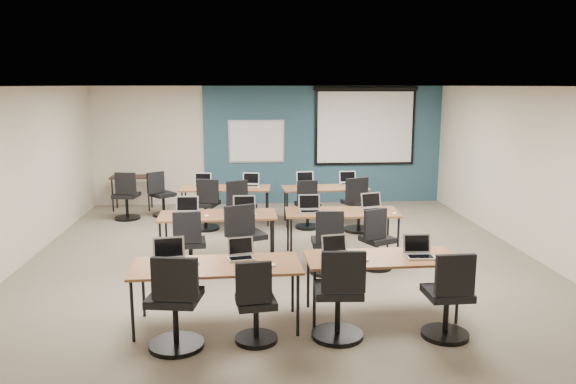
{
  "coord_description": "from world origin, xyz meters",
  "views": [
    {
      "loc": [
        -0.57,
        -8.36,
        2.72
      ],
      "look_at": [
        0.11,
        0.4,
        1.04
      ],
      "focal_mm": 35.0,
      "sensor_mm": 36.0,
      "label": 1
    }
  ],
  "objects": [
    {
      "name": "floor",
      "position": [
        0.0,
        0.0,
        0.0
      ],
      "size": [
        8.0,
        9.0,
        0.02
      ],
      "primitive_type": "cube",
      "color": "#6B6354",
      "rests_on": "ground"
    },
    {
      "name": "ceiling",
      "position": [
        0.0,
        0.0,
        2.7
      ],
      "size": [
        8.0,
        9.0,
        0.02
      ],
      "primitive_type": "cube",
      "color": "white",
      "rests_on": "ground"
    },
    {
      "name": "wall_back",
      "position": [
        0.0,
        4.5,
        1.35
      ],
      "size": [
        8.0,
        0.04,
        2.7
      ],
      "primitive_type": "cube",
      "color": "beige",
      "rests_on": "ground"
    },
    {
      "name": "wall_front",
      "position": [
        0.0,
        -4.5,
        1.35
      ],
      "size": [
        8.0,
        0.04,
        2.7
      ],
      "primitive_type": "cube",
      "color": "beige",
      "rests_on": "ground"
    },
    {
      "name": "wall_left",
      "position": [
        -4.0,
        0.0,
        1.35
      ],
      "size": [
        0.04,
        9.0,
        2.7
      ],
      "primitive_type": "cube",
      "color": "beige",
      "rests_on": "ground"
    },
    {
      "name": "wall_right",
      "position": [
        4.0,
        0.0,
        1.35
      ],
      "size": [
        0.04,
        9.0,
        2.7
      ],
      "primitive_type": "cube",
      "color": "beige",
      "rests_on": "ground"
    },
    {
      "name": "blue_accent_panel",
      "position": [
        1.25,
        4.47,
        1.35
      ],
      "size": [
        5.5,
        0.04,
        2.7
      ],
      "primitive_type": "cube",
      "color": "#3D5977",
      "rests_on": "wall_back"
    },
    {
      "name": "whiteboard",
      "position": [
        -0.3,
        4.43,
        1.45
      ],
      "size": [
        1.28,
        0.03,
        0.98
      ],
      "color": "silver",
      "rests_on": "wall_back"
    },
    {
      "name": "projector_screen",
      "position": [
        2.2,
        4.41,
        1.89
      ],
      "size": [
        2.4,
        0.1,
        1.82
      ],
      "color": "black",
      "rests_on": "wall_back"
    },
    {
      "name": "training_table_front_left",
      "position": [
        -0.91,
        -2.28,
        0.69
      ],
      "size": [
        1.9,
        0.79,
        0.73
      ],
      "rotation": [
        0.0,
        0.0,
        0.04
      ],
      "color": "olive",
      "rests_on": "floor"
    },
    {
      "name": "training_table_front_right",
      "position": [
        1.01,
        -2.13,
        0.68
      ],
      "size": [
        1.78,
        0.74,
        0.73
      ],
      "rotation": [
        0.0,
        0.0,
        0.02
      ],
      "color": "brown",
      "rests_on": "floor"
    },
    {
      "name": "training_table_mid_left",
      "position": [
        -1.01,
        0.23,
        0.69
      ],
      "size": [
        1.82,
        0.76,
        0.73
      ],
      "rotation": [
        0.0,
        0.0,
        0.03
      ],
      "color": "brown",
      "rests_on": "floor"
    },
    {
      "name": "training_table_mid_right",
      "position": [
        0.97,
        0.3,
        0.69
      ],
      "size": [
        1.81,
        0.75,
        0.73
      ],
      "rotation": [
        0.0,
        0.0,
        -0.05
      ],
      "color": "#905E3A",
      "rests_on": "floor"
    },
    {
      "name": "training_table_back_left",
      "position": [
        -0.96,
        2.58,
        0.68
      ],
      "size": [
        1.76,
        0.73,
        0.73
      ],
      "rotation": [
        0.0,
        0.0,
        -0.07
      ],
      "color": "#A96933",
      "rests_on": "floor"
    },
    {
      "name": "training_table_back_right",
      "position": [
        1.01,
        2.44,
        0.68
      ],
      "size": [
        1.68,
        0.7,
        0.73
      ],
      "rotation": [
        0.0,
        0.0,
        0.06
      ],
      "color": "#A27140",
      "rests_on": "floor"
    },
    {
      "name": "laptop_0",
      "position": [
        -1.46,
        -2.14,
        0.8
      ],
      "size": [
        0.36,
        0.3,
        0.27
      ],
      "rotation": [
        0.0,
        0.0,
        0.17
      ],
      "color": "silver",
      "rests_on": "training_table_front_left"
    },
    {
      "name": "mouse_0",
      "position": [
        -1.18,
        -2.31,
        0.74
      ],
      "size": [
        0.08,
        0.11,
        0.04
      ],
      "primitive_type": "ellipsoid",
      "rotation": [
        0.0,
        0.0,
        -0.14
      ],
      "color": "white",
      "rests_on": "training_table_front_left"
    },
    {
      "name": "task_chair_0",
      "position": [
        -1.31,
        -2.84,
        0.44
      ],
      "size": [
        0.58,
        0.58,
        1.05
      ],
      "rotation": [
        0.0,
        0.0,
        -0.16
      ],
      "color": "black",
      "rests_on": "floor"
    },
    {
      "name": "laptop_1",
      "position": [
        -0.64,
        -2.05,
        0.79
      ],
      "size": [
        0.3,
        0.26,
        0.23
      ],
      "rotation": [
        0.0,
        0.0,
        0.22
      ],
      "color": "#A1A1AE",
      "rests_on": "training_table_front_left"
    },
    {
      "name": "mouse_1",
      "position": [
        -0.27,
        -2.37,
        0.74
      ],
      "size": [
        0.07,
        0.1,
        0.03
      ],
      "primitive_type": "ellipsoid",
      "rotation": [
        0.0,
        0.0,
        0.18
      ],
      "color": "white",
      "rests_on": "training_table_front_left"
    },
    {
      "name": "task_chair_1",
      "position": [
        -0.48,
        -2.76,
        0.39
      ],
      "size": [
        0.46,
        0.46,
        0.95
      ],
      "rotation": [
        0.0,
        0.0,
        0.13
      ],
      "color": "black",
      "rests_on": "floor"
    },
    {
      "name": "laptop_2",
      "position": [
        0.48,
        -2.05,
        0.79
      ],
      "size": [
        0.31,
        0.26,
        0.24
      ],
      "rotation": [
        0.0,
        0.0,
        0.17
      ],
      "color": "#B8B8C2",
      "rests_on": "training_table_front_right"
    },
    {
      "name": "mouse_2",
      "position": [
        0.82,
        -2.25,
        0.74
      ],
      "size": [
        0.06,
        0.09,
        0.03
      ],
      "primitive_type": "ellipsoid",
      "rotation": [
        0.0,
        0.0,
        -0.01
      ],
      "color": "white",
      "rests_on": "training_table_front_right"
    },
    {
      "name": "task_chair_2",
      "position": [
        0.41,
        -2.73,
        0.43
      ],
      "size": [
        0.57,
        0.57,
        1.04
      ],
      "rotation": [
        0.0,
        0.0,
        -0.06
      ],
      "color": "black",
      "rests_on": "floor"
    },
    {
      "name": "laptop_3",
      "position": [
        1.46,
        -2.15,
        0.79
      ],
      "size": [
        0.33,
        0.28,
        0.25
      ],
      "rotation": [
        0.0,
        0.0,
        -0.04
      ],
      "color": "#A8A8AC",
      "rests_on": "training_table_front_right"
    },
    {
      "name": "mouse_3",
      "position": [
        1.72,
        -2.23,
        0.74
      ],
      "size": [
        0.08,
        0.11,
        0.04
      ],
      "primitive_type": "ellipsoid",
      "rotation": [
        0.0,
        0.0,
        -0.2
      ],
      "color": "white",
      "rests_on": "training_table_front_right"
    },
    {
      "name": "task_chair_3",
      "position": [
        1.59,
        -2.81,
        0.41
      ],
      "size": [
        0.52,
        0.52,
        1.0
      ],
      "rotation": [
        0.0,
        0.0,
        0.03
      ],
      "color": "black",
      "rests_on": "floor"
    },
    {
      "name": "laptop_4",
      "position": [
        -1.49,
        0.3,
        0.8
      ],
      "size": [
        0.36,
        0.3,
        0.27
      ],
      "rotation": [
        0.0,
        0.0,
        -0.05
      ],
      "color": "#B7B7BE",
      "rests_on": "training_table_mid_left"
    },
    {
      "name": "mouse_4",
      "position": [
        -1.17,
        0.09,
        0.74
      ],
      "size": [
        0.08,
        0.12,
        0.04
      ],
      "primitive_type": "ellipsoid",
      "rotation": [
        0.0,
        0.0,
        0.2
      ],
      "color": "white",
      "rests_on": "training_table_mid_left"
    },
    {
      "name": "task_chair_4",
      "position": [
        -1.38,
        -0.49,
        0.4
      ],
      "size": [
        0.49,
        0.49,
        0.97
      ],
      "rotation": [
        0.0,
        0.0,
        0.1
      ],
      "color": "black",
      "rests_on": "floor"
    },
    {
      "name": "laptop_5",
      "position": [
        -0.59,
        0.29,
        0.8
      ],
      "size": [
        0.36,
        0.3,
        0.27
      ],
      "rotation": [
        0.0,
        0.0,
        0.01
      ],
      "color": "#B7B7BD",
      "rests_on": "training_table_mid_left"
    },
    {
      "name": "mouse_5",
      "position": [
        -0.43,
        0.16,
        0.74
      ],
      "size": [
        0.08,
        0.1,
        0.03
      ],
      "primitive_type": "ellipsoid",
      "rotation": [
        0.0,
        0.0,
        0.33
      ],
      "color": "white",
      "rests_on": "training_table_mid_left"
    },
    {
      "name": "task_chair_5",
      "position": [
        -0.59,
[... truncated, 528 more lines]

